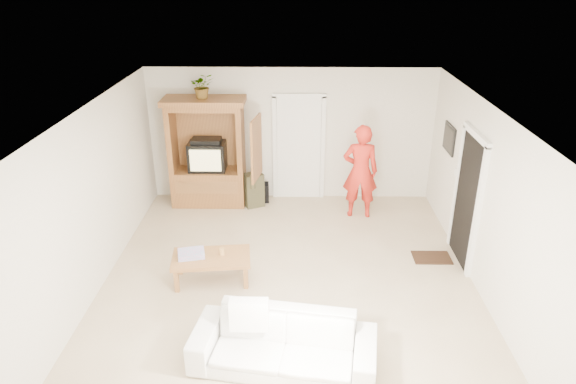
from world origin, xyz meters
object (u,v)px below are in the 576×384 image
object	(u,v)px
man	(360,172)
coffee_table	(211,259)
armoire	(209,159)
sofa	(284,344)

from	to	relation	value
man	coffee_table	size ratio (longest dim) A/B	1.48
armoire	sofa	size ratio (longest dim) A/B	0.99
armoire	sofa	distance (m)	4.80
man	sofa	world-z (taller)	man
sofa	coffee_table	distance (m)	2.06
coffee_table	armoire	bearing A→B (deg)	92.83
man	armoire	bearing A→B (deg)	-7.24
armoire	man	bearing A→B (deg)	-10.39
man	sofa	bearing A→B (deg)	75.07
man	coffee_table	distance (m)	3.33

